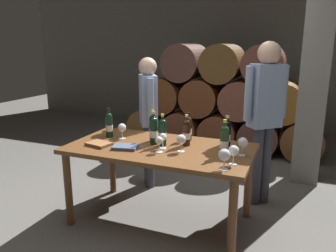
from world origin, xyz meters
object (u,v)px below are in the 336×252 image
Objects in this scene: wine_bottle_4 at (227,134)px; sommelier_presenting at (265,109)px; wine_glass_1 at (159,141)px; leather_ledger at (99,144)px; wine_glass_5 at (234,151)px; tasting_notebook at (125,147)px; wine_bottle_2 at (154,130)px; wine_glass_0 at (224,155)px; wine_glass_2 at (243,143)px; dining_table at (160,156)px; wine_bottle_3 at (153,128)px; wine_bottle_0 at (224,140)px; wine_glass_3 at (181,140)px; wine_bottle_1 at (163,132)px; wine_glass_4 at (163,138)px; wine_glass_6 at (122,128)px; wine_bottle_5 at (188,128)px; wine_bottle_7 at (187,132)px; taster_seated_left at (148,111)px; wine_bottle_6 at (109,124)px.

wine_bottle_4 is 0.18× the size of sommelier_presenting.
leather_ledger is at bearing -177.66° from wine_glass_1.
tasting_notebook is (-0.99, 0.04, -0.10)m from wine_glass_5.
wine_glass_5 is (0.81, -0.27, -0.02)m from wine_bottle_2.
wine_glass_0 is 0.10× the size of sommelier_presenting.
wine_glass_2 is at bearing -1.38° from wine_bottle_2.
dining_table is 5.47× the size of wine_bottle_3.
wine_bottle_0 is 1.43× the size of tasting_notebook.
wine_bottle_2 is at bearing 178.62° from wine_glass_2.
wine_bottle_4 is at bearing 38.99° from wine_glass_3.
wine_bottle_1 is 0.09m from wine_bottle_2.
wine_bottle_4 is at bearing 13.22° from wine_bottle_2.
wine_glass_3 is at bearing -7.70° from wine_glass_4.
dining_table is at bearing -138.52° from sommelier_presenting.
wine_glass_1 and wine_glass_4 have the same top height.
wine_bottle_2 reaches higher than wine_glass_0.
sommelier_presenting is at bearing 26.64° from wine_glass_6.
leather_ledger is (-1.30, -0.21, -0.10)m from wine_glass_2.
wine_glass_0 is 0.65m from wine_glass_1.
wine_glass_6 is at bearing 84.21° from leather_ledger.
wine_bottle_1 is 0.21m from wine_glass_1.
wine_bottle_1 is 0.31m from wine_bottle_5.
wine_bottle_2 reaches higher than leather_ledger.
wine_glass_5 is at bearing -97.47° from sommelier_presenting.
sommelier_presenting reaches higher than wine_glass_5.
tasting_notebook is (-0.48, -0.30, -0.11)m from wine_bottle_7.
wine_bottle_5 is at bearing 166.24° from wine_bottle_4.
wine_bottle_1 is at bearing -122.57° from wine_bottle_5.
wine_bottle_7 is 0.33m from wine_glass_1.
wine_glass_3 is at bearing 163.58° from wine_glass_5.
wine_bottle_5 reaches higher than wine_glass_3.
tasting_notebook is at bearing -147.36° from dining_table.
dining_table is at bearing -12.02° from wine_glass_6.
wine_bottle_5 is at bearing 127.54° from wine_glass_0.
wine_bottle_0 is at bearing -12.64° from wine_bottle_3.
wine_glass_6 is (-0.51, 0.26, 0.01)m from wine_glass_1.
wine_bottle_0 reaches higher than wine_bottle_1.
sommelier_presenting is at bearing 82.53° from wine_glass_5.
wine_glass_4 is (0.05, -0.05, 0.19)m from dining_table.
taster_seated_left is at bearing 122.42° from dining_table.
wine_bottle_6 is at bearing -175.46° from wine_bottle_4.
wine_glass_0 reaches higher than wine_glass_2.
wine_glass_0 is (0.51, -0.66, -0.01)m from wine_bottle_5.
dining_table is at bearing -177.80° from wine_glass_2.
wine_glass_0 reaches higher than wine_glass_6.
wine_bottle_2 is 0.53m from wine_bottle_6.
dining_table is 0.58m from leather_ledger.
tasting_notebook is at bearing -158.70° from wine_glass_4.
wine_bottle_0 is 1.05× the size of wine_bottle_4.
wine_glass_1 is at bearing 162.45° from wine_glass_0.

